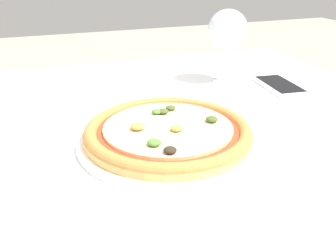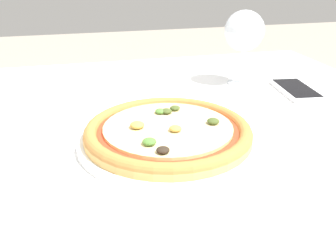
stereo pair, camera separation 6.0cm
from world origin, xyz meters
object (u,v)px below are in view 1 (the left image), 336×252
dining_table (49,206)px  pizza_plate (168,133)px  cell_phone (279,86)px  wine_glass_far_left (228,31)px

dining_table → pizza_plate: size_ratio=5.07×
dining_table → cell_phone: 0.57m
dining_table → cell_phone: bearing=18.7°
wine_glass_far_left → cell_phone: size_ratio=1.13×
dining_table → pizza_plate: bearing=2.6°
wine_glass_far_left → dining_table: bearing=-148.7°
dining_table → cell_phone: size_ratio=9.88×
wine_glass_far_left → cell_phone: wine_glass_far_left is taller
cell_phone → dining_table: bearing=-161.3°
dining_table → wine_glass_far_left: size_ratio=8.71×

